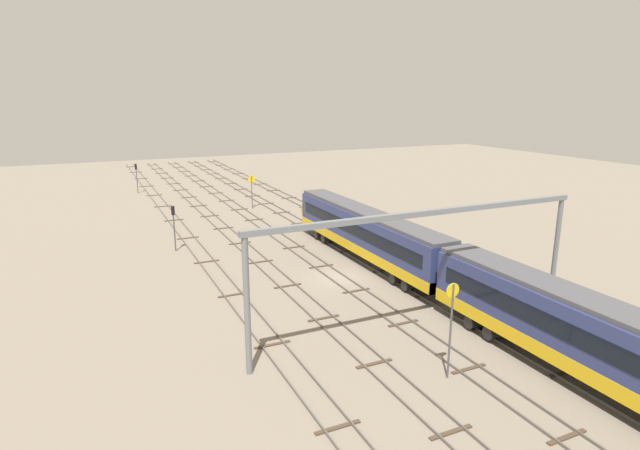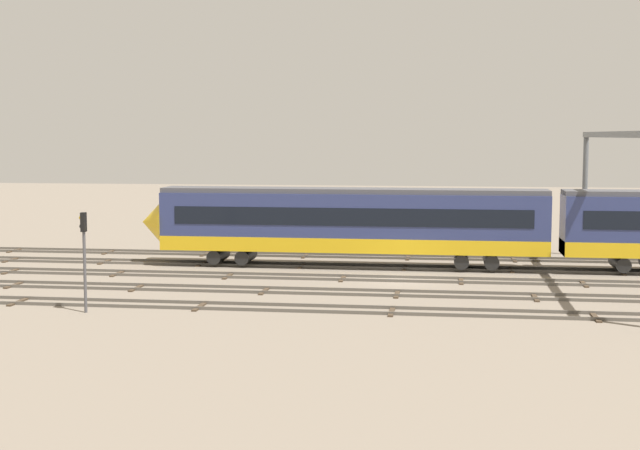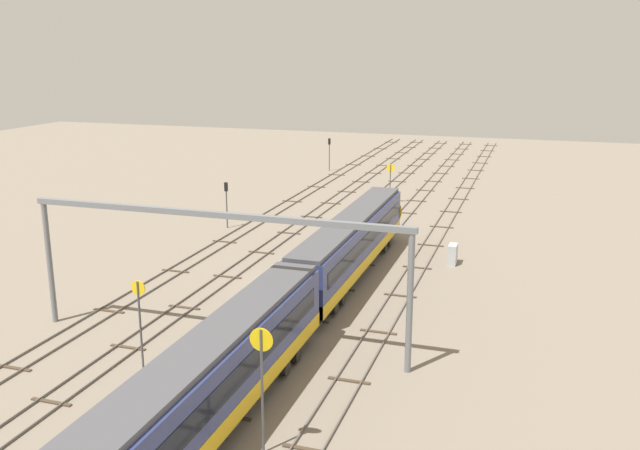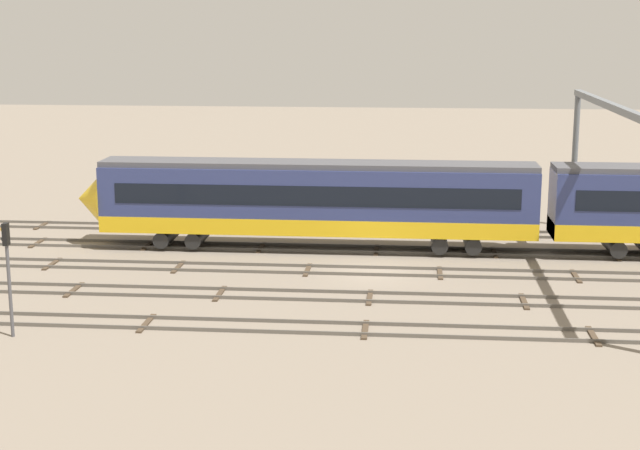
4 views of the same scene
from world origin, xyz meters
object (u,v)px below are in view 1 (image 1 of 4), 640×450
Objects in this scene: speed_sign_mid_trackside at (451,319)px; relay_cabinet at (396,230)px; signal_light_trackside_departure at (174,222)px; speed_sign_far_trackside at (252,187)px; overhead_gantry at (426,237)px; signal_light_trackside_approach at (136,174)px.

speed_sign_mid_trackside reaches higher than relay_cabinet.
speed_sign_mid_trackside is at bearing -162.71° from signal_light_trackside_departure.
speed_sign_far_trackside is 20.92m from signal_light_trackside_departure.
signal_light_trackside_departure is at bearing 140.47° from speed_sign_far_trackside.
relay_cabinet is at bearing -102.43° from signal_light_trackside_departure.
overhead_gantry is 5.09× the size of signal_light_trackside_approach.
speed_sign_far_trackside is 1.00× the size of signal_light_trackside_departure.
speed_sign_far_trackside is 2.71× the size of relay_cabinet.
speed_sign_mid_trackside is (-5.16, 1.93, -3.12)m from overhead_gantry.
speed_sign_far_trackside is 23.66m from relay_cabinet.
speed_sign_far_trackside is (47.35, -3.60, -0.45)m from speed_sign_mid_trackside.
overhead_gantry reaches higher than signal_light_trackside_departure.
speed_sign_far_trackside is at bearing -39.53° from signal_light_trackside_departure.
speed_sign_mid_trackside is 29.55m from relay_cabinet.
speed_sign_mid_trackside reaches higher than signal_light_trackside_approach.
signal_light_trackside_departure is at bearing 77.57° from relay_cabinet.
signal_light_trackside_departure is at bearing 17.29° from speed_sign_mid_trackside.
signal_light_trackside_approach is at bearing 10.80° from overhead_gantry.
overhead_gantry is 4.32× the size of speed_sign_mid_trackside.
overhead_gantry is 28.77m from signal_light_trackside_departure.
overhead_gantry reaches higher than relay_cabinet.
relay_cabinet is at bearing -29.30° from overhead_gantry.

